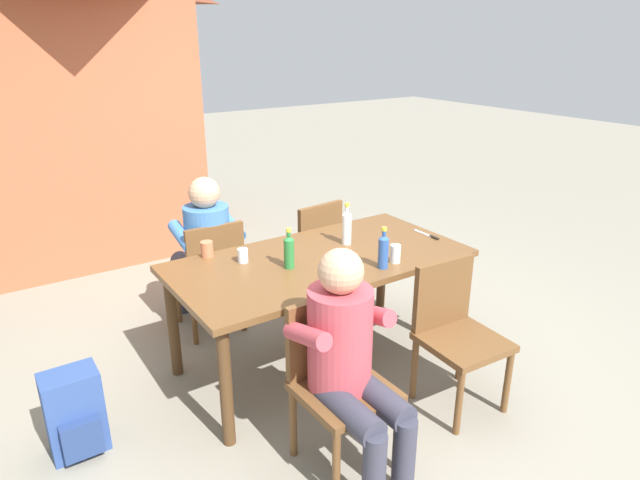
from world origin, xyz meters
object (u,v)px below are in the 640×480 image
Objects in this scene: cup_white at (395,254)px; backpack_by_near_side at (75,414)px; cup_glass at (243,256)px; chair_far_right at (311,247)px; dining_table at (320,269)px; table_knife at (428,235)px; chair_near_right at (454,327)px; bottle_green at (289,251)px; bottle_clear at (347,226)px; person_in_white_shirt at (349,356)px; chair_far_left at (211,271)px; cup_terracotta at (207,249)px; bottle_blue at (383,251)px; brick_kiosk at (66,95)px; chair_near_left at (336,374)px; person_in_plaid_shirt at (204,245)px.

cup_white is 2.01m from backpack_by_near_side.
chair_far_right is at bearing 33.15° from cup_glass.
table_knife reaches higher than dining_table.
chair_near_right is at bearing -79.68° from cup_white.
bottle_green is 1.11m from table_knife.
chair_far_right is 3.02× the size of bottle_clear.
backpack_by_near_side is at bearing -176.60° from bottle_clear.
person_in_white_shirt is 1.51m from table_knife.
backpack_by_near_side is (-1.12, -0.78, -0.26)m from chair_far_left.
backpack_by_near_side is at bearing -156.34° from cup_terracotta.
bottle_blue is (0.47, -0.32, 0.00)m from bottle_green.
chair_far_right is 2.96m from brick_kiosk.
chair_near_right is (0.43, -0.78, -0.19)m from dining_table.
bottle_clear reaches higher than backpack_by_near_side.
cup_glass is at bearing 90.87° from chair_near_left.
chair_far_left is 1.00× the size of chair_near_right.
table_knife is (0.86, -0.09, 0.09)m from dining_table.
dining_table is 3.46m from brick_kiosk.
bottle_green is 1.05× the size of table_knife.
person_in_white_shirt is 4.66× the size of bottle_green.
bottle_blue is 0.09× the size of brick_kiosk.
backpack_by_near_side is at bearing -141.68° from person_in_plaid_shirt.
cup_terracotta is at bearing -85.82° from brick_kiosk.
bottle_blue is at bearing -97.42° from bottle_clear.
bottle_clear is 3.39m from brick_kiosk.
chair_far_right is 1.09m from cup_glass.
chair_near_left reaches higher than dining_table.
dining_table is 0.91m from chair_far_right.
brick_kiosk is at bearing 116.43° from chair_far_right.
cup_glass is at bearing 154.88° from dining_table.
table_knife is at bearing 24.46° from cup_white.
bottle_blue is (-0.20, 0.43, 0.39)m from chair_near_right.
dining_table is 0.64× the size of brick_kiosk.
bottle_clear is (0.29, 0.11, 0.21)m from dining_table.
dining_table is at bearing 123.28° from bottle_blue.
backpack_by_near_side is (-1.99, -0.78, -0.26)m from chair_far_right.
bottle_green reaches higher than table_knife.
cup_glass is (-0.87, 0.98, 0.32)m from chair_near_right.
cup_white reaches higher than chair_far_left.
chair_near_left is at bearing -146.67° from bottle_blue.
chair_near_right is at bearing -49.57° from cup_terracotta.
table_knife is at bearing 31.81° from person_in_white_shirt.
cup_white reaches higher than chair_near_right.
chair_near_left is at bearing -89.13° from cup_glass.
backpack_by_near_side is (-1.13, 0.88, -0.43)m from person_in_white_shirt.
dining_table is 0.91m from chair_far_left.
chair_near_right reaches higher than cup_terracotta.
cup_white is (0.35, -0.32, 0.14)m from dining_table.
bottle_blue is 2.96× the size of cup_glass.
dining_table is 1.62m from backpack_by_near_side.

